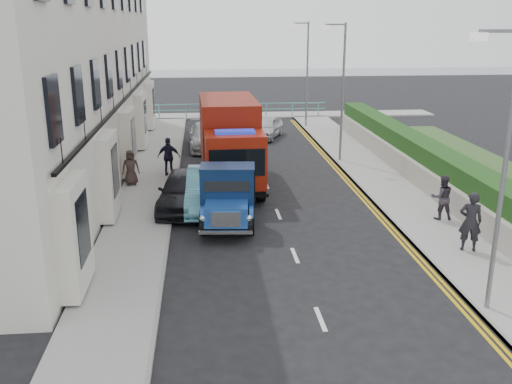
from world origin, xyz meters
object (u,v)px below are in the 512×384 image
lamp_far (306,68)px  pedestrian_east_near (470,221)px  lamp_mid (341,85)px  parked_car_front (184,190)px  lamp_near (501,159)px  bedford_lorry (228,199)px  red_lorry (230,140)px

lamp_far → pedestrian_east_near: bearing=-86.7°
lamp_mid → parked_car_front: bearing=-138.0°
lamp_near → lamp_mid: same height
lamp_near → parked_car_front: 12.32m
lamp_far → bedford_lorry: (-6.15, -19.12, -2.96)m
red_lorry → pedestrian_east_near: 11.40m
lamp_far → pedestrian_east_near: size_ratio=3.62×
lamp_far → pedestrian_east_near: lamp_far is taller
parked_car_front → pedestrian_east_near: 10.54m
lamp_mid → lamp_far: 10.00m
lamp_far → pedestrian_east_near: 22.58m
lamp_mid → red_lorry: 7.04m
lamp_far → parked_car_front: bearing=-114.6°
red_lorry → parked_car_front: red_lorry is taller
lamp_near → lamp_far: (0.00, 26.00, 0.00)m
bedford_lorry → parked_car_front: (-1.63, 2.11, -0.28)m
lamp_near → bedford_lorry: 9.69m
lamp_near → red_lorry: (-5.79, 12.53, -2.01)m
lamp_mid → parked_car_front: 10.96m
lamp_far → lamp_mid: bearing=-90.0°
pedestrian_east_near → lamp_near: bearing=87.8°
lamp_far → bedford_lorry: size_ratio=1.43×
pedestrian_east_near → red_lorry: bearing=-33.9°
lamp_far → parked_car_front: lamp_far is taller
lamp_far → bedford_lorry: bearing=-107.8°
lamp_far → parked_car_front: (-7.78, -17.01, -3.24)m
lamp_near → lamp_mid: 16.00m
red_lorry → lamp_far: bearing=65.2°
bedford_lorry → parked_car_front: size_ratio=1.10×
lamp_mid → pedestrian_east_near: 12.75m
red_lorry → pedestrian_east_near: bearing=-52.9°
parked_car_front → lamp_far: bearing=71.2°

